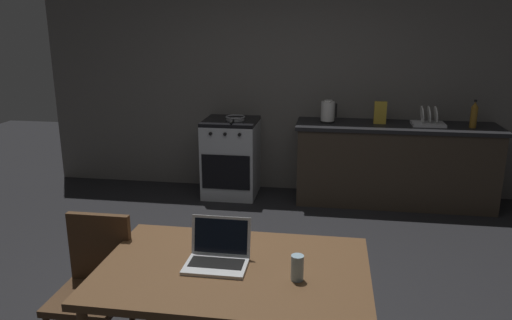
% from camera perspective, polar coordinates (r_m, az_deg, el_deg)
% --- Properties ---
extents(ground_plane, '(12.00, 12.00, 0.00)m').
position_cam_1_polar(ground_plane, '(3.70, -0.68, -16.27)').
color(ground_plane, black).
extents(back_wall, '(6.40, 0.10, 2.70)m').
position_cam_1_polar(back_wall, '(5.78, 6.64, 9.53)').
color(back_wall, '#66625D').
rests_on(back_wall, ground_plane).
extents(kitchen_counter, '(2.16, 0.64, 0.89)m').
position_cam_1_polar(kitchen_counter, '(5.64, 15.68, -0.43)').
color(kitchen_counter, '#382D23').
rests_on(kitchen_counter, ground_plane).
extents(stove_oven, '(0.60, 0.62, 0.89)m').
position_cam_1_polar(stove_oven, '(5.71, -2.89, 0.30)').
color(stove_oven, '#B7BABF').
rests_on(stove_oven, ground_plane).
extents(dining_table, '(1.39, 0.92, 0.73)m').
position_cam_1_polar(dining_table, '(2.64, -2.62, -13.47)').
color(dining_table, brown).
rests_on(dining_table, ground_plane).
extents(chair, '(0.40, 0.40, 0.88)m').
position_cam_1_polar(chair, '(3.09, -18.15, -13.16)').
color(chair, '#4C331E').
rests_on(chair, ground_plane).
extents(laptop, '(0.32, 0.26, 0.22)m').
position_cam_1_polar(laptop, '(2.63, -4.46, -10.98)').
color(laptop, silver).
rests_on(laptop, dining_table).
extents(electric_kettle, '(0.18, 0.16, 0.25)m').
position_cam_1_polar(electric_kettle, '(5.47, 8.31, 5.54)').
color(electric_kettle, black).
rests_on(electric_kettle, kitchen_counter).
extents(bottle, '(0.07, 0.07, 0.29)m').
position_cam_1_polar(bottle, '(5.62, 23.89, 4.82)').
color(bottle, '#8C601E').
rests_on(bottle, kitchen_counter).
extents(frying_pan, '(0.22, 0.40, 0.05)m').
position_cam_1_polar(frying_pan, '(5.56, -2.43, 4.87)').
color(frying_pan, gray).
rests_on(frying_pan, stove_oven).
extents(drinking_glass, '(0.06, 0.06, 0.13)m').
position_cam_1_polar(drinking_glass, '(2.47, 4.79, -12.30)').
color(drinking_glass, '#99B7C6').
rests_on(drinking_glass, dining_table).
extents(cereal_box, '(0.13, 0.05, 0.24)m').
position_cam_1_polar(cereal_box, '(5.52, 14.16, 5.33)').
color(cereal_box, gold).
rests_on(cereal_box, kitchen_counter).
extents(dish_rack, '(0.34, 0.26, 0.21)m').
position_cam_1_polar(dish_rack, '(5.58, 19.29, 4.27)').
color(dish_rack, silver).
rests_on(dish_rack, kitchen_counter).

